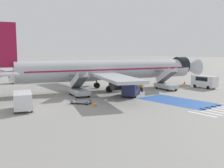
% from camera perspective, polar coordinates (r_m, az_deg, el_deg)
% --- Properties ---
extents(ground_plane, '(600.00, 600.00, 0.00)m').
position_cam_1_polar(ground_plane, '(47.65, -2.08, -1.38)').
color(ground_plane, gray).
extents(apron_leadline_yellow, '(75.42, 18.84, 0.01)m').
position_cam_1_polar(apron_leadline_yellow, '(48.55, -0.25, -1.22)').
color(apron_leadline_yellow, gold).
rests_on(apron_leadline_yellow, ground_plane).
extents(apron_stand_patch_blue, '(5.72, 11.09, 0.01)m').
position_cam_1_polar(apron_stand_patch_blue, '(38.21, 14.06, -3.68)').
color(apron_stand_patch_blue, '#2856A8').
rests_on(apron_stand_patch_blue, ground_plane).
extents(apron_walkway_bar_0, '(0.44, 3.60, 0.01)m').
position_cam_1_polar(apron_walkway_bar_0, '(31.23, 19.01, -6.23)').
color(apron_walkway_bar_0, silver).
rests_on(apron_walkway_bar_0, ground_plane).
extents(apron_walkway_bar_1, '(0.44, 3.60, 0.01)m').
position_cam_1_polar(apron_walkway_bar_1, '(32.23, 20.14, -5.87)').
color(apron_walkway_bar_1, silver).
rests_on(apron_walkway_bar_1, ground_plane).
extents(apron_walkway_bar_2, '(0.44, 3.60, 0.01)m').
position_cam_1_polar(apron_walkway_bar_2, '(33.25, 21.21, -5.53)').
color(apron_walkway_bar_2, silver).
rests_on(apron_walkway_bar_2, ground_plane).
extents(apron_walkway_bar_3, '(0.44, 3.60, 0.01)m').
position_cam_1_polar(apron_walkway_bar_3, '(34.28, 22.21, -5.21)').
color(apron_walkway_bar_3, silver).
rests_on(apron_walkway_bar_3, ground_plane).
extents(apron_walkway_bar_4, '(0.44, 3.60, 0.01)m').
position_cam_1_polar(apron_walkway_bar_4, '(35.32, 23.15, -4.91)').
color(apron_walkway_bar_4, silver).
rests_on(apron_walkway_bar_4, ground_plane).
extents(airliner, '(42.54, 31.56, 11.46)m').
position_cam_1_polar(airliner, '(47.88, -1.00, 3.07)').
color(airliner, '#B7BCC4').
rests_on(airliner, ground_plane).
extents(boarding_stairs_forward, '(3.29, 5.54, 4.23)m').
position_cam_1_polar(boarding_stairs_forward, '(49.46, 11.67, -0.03)').
color(boarding_stairs_forward, '#ADB2BA').
rests_on(boarding_stairs_forward, ground_plane).
extents(boarding_stairs_aft, '(3.29, 5.54, 4.00)m').
position_cam_1_polar(boarding_stairs_aft, '(41.66, -7.18, -1.28)').
color(boarding_stairs_aft, '#ADB2BA').
rests_on(boarding_stairs_aft, ground_plane).
extents(fuel_tanker, '(10.63, 4.15, 3.45)m').
position_cam_1_polar(fuel_tanker, '(63.02, -16.76, 1.97)').
color(fuel_tanker, '#38383D').
rests_on(fuel_tanker, ground_plane).
extents(service_van_0, '(2.30, 5.01, 2.39)m').
position_cam_1_polar(service_van_0, '(53.54, 19.48, 0.67)').
color(service_van_0, silver).
rests_on(service_van_0, ground_plane).
extents(service_van_1, '(3.37, 4.86, 2.16)m').
position_cam_1_polar(service_van_1, '(32.98, -18.87, -3.25)').
color(service_van_1, silver).
rests_on(service_van_1, ground_plane).
extents(service_van_2, '(5.68, 4.95, 2.15)m').
position_cam_1_polar(service_van_2, '(41.72, 4.25, -0.81)').
color(service_van_2, '#1E234C').
rests_on(service_van_2, ground_plane).
extents(baggage_cart, '(2.73, 2.99, 0.87)m').
position_cam_1_polar(baggage_cart, '(35.71, -6.72, -3.85)').
color(baggage_cart, gray).
rests_on(baggage_cart, ground_plane).
extents(ground_crew_0, '(0.48, 0.44, 1.66)m').
position_cam_1_polar(ground_crew_0, '(47.10, 6.36, -0.35)').
color(ground_crew_0, black).
rests_on(ground_crew_0, ground_plane).
extents(ground_crew_1, '(0.32, 0.47, 1.61)m').
position_cam_1_polar(ground_crew_1, '(45.82, 6.60, -0.61)').
color(ground_crew_1, '#191E38').
rests_on(ground_crew_1, ground_plane).
extents(ground_crew_2, '(0.24, 0.43, 1.84)m').
position_cam_1_polar(ground_crew_2, '(46.71, 5.02, -0.25)').
color(ground_crew_2, '#191E38').
rests_on(ground_crew_2, ground_plane).
extents(traffic_cone_0, '(0.60, 0.60, 0.67)m').
position_cam_1_polar(traffic_cone_0, '(58.55, 15.51, 0.26)').
color(traffic_cone_0, orange).
rests_on(traffic_cone_0, ground_plane).
extents(traffic_cone_1, '(0.62, 0.62, 0.69)m').
position_cam_1_polar(traffic_cone_1, '(33.79, -3.76, -4.28)').
color(traffic_cone_1, orange).
rests_on(traffic_cone_1, ground_plane).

